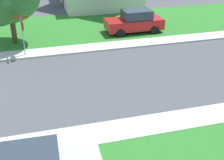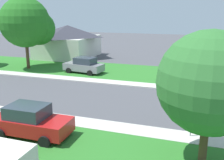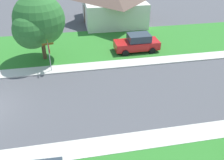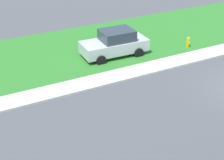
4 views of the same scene
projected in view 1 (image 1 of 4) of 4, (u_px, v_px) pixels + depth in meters
name	position (u px, v px, depth m)	size (l,w,h in m)	color
sidewalk_east	(208.00, 116.00, 13.71)	(1.40, 56.00, 0.10)	beige
sidewalk_west	(137.00, 43.00, 21.78)	(1.40, 56.00, 0.10)	beige
lawn_west	(118.00, 24.00, 25.81)	(8.00, 56.00, 0.08)	#2D7528
stop_sign_far_corner	(22.00, 27.00, 19.02)	(0.91, 0.91, 2.77)	#9E9EA3
car_red_driveway_right	(135.00, 21.00, 23.61)	(2.08, 4.32, 1.76)	red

